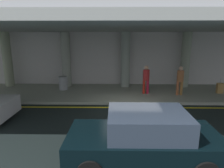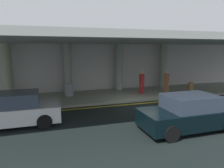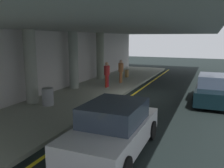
{
  "view_description": "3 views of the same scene",
  "coord_description": "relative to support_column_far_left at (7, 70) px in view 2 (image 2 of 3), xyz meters",
  "views": [
    {
      "loc": [
        -0.7,
        -8.91,
        3.4
      ],
      "look_at": [
        -0.86,
        1.58,
        0.98
      ],
      "focal_mm": 32.13,
      "sensor_mm": 36.0,
      "label": 1
    },
    {
      "loc": [
        -5.6,
        -11.02,
        3.4
      ],
      "look_at": [
        -1.36,
        2.07,
        1.09
      ],
      "focal_mm": 33.51,
      "sensor_mm": 36.0,
      "label": 2
    },
    {
      "loc": [
        -13.43,
        -3.74,
        3.4
      ],
      "look_at": [
        -1.16,
        1.37,
        0.86
      ],
      "focal_mm": 38.86,
      "sensor_mm": 36.0,
      "label": 3
    }
  ],
  "objects": [
    {
      "name": "car_silver",
      "position": [
        0.96,
        -5.67,
        -1.26
      ],
      "size": [
        4.1,
        1.92,
        1.5
      ],
      "rotation": [
        0.0,
        0.0,
        3.1
      ],
      "color": "#BABABF",
      "rests_on": "ground"
    },
    {
      "name": "person_waiting_for_ride",
      "position": [
        9.13,
        -1.85,
        -0.86
      ],
      "size": [
        0.38,
        0.38,
        1.68
      ],
      "rotation": [
        0.0,
        0.0,
        0.13
      ],
      "color": "#A01F13",
      "rests_on": "sidewalk"
    },
    {
      "name": "lane_stripe_yellow",
      "position": [
        8.0,
        -3.95,
        -1.97
      ],
      "size": [
        26.0,
        0.14,
        0.01
      ],
      "primitive_type": "cube",
      "color": "yellow",
      "rests_on": "ground"
    },
    {
      "name": "trash_bin_steel",
      "position": [
        3.97,
        -0.97,
        -1.4
      ],
      "size": [
        0.56,
        0.56,
        0.85
      ],
      "primitive_type": "cylinder",
      "color": "gray",
      "rests_on": "sidewalk"
    },
    {
      "name": "ceiling_overhang",
      "position": [
        8.0,
        -1.95,
        1.97
      ],
      "size": [
        28.0,
        13.2,
        0.3
      ],
      "primitive_type": "cube",
      "color": "#969A96",
      "rests_on": "support_column_far_left"
    },
    {
      "name": "suitcase_upright_primary",
      "position": [
        13.6,
        -1.7,
        -1.51
      ],
      "size": [
        0.36,
        0.22,
        0.9
      ],
      "rotation": [
        0.0,
        0.0,
        -0.43
      ],
      "color": "olive",
      "rests_on": "sidewalk"
    },
    {
      "name": "traveler_with_luggage",
      "position": [
        11.05,
        -2.13,
        -0.86
      ],
      "size": [
        0.38,
        0.38,
        1.68
      ],
      "rotation": [
        0.0,
        0.0,
        0.16
      ],
      "color": "#9E5432",
      "rests_on": "sidewalk"
    },
    {
      "name": "terminal_back_wall",
      "position": [
        8.0,
        0.8,
        -0.07
      ],
      "size": [
        26.0,
        0.3,
        3.8
      ],
      "primitive_type": "cube",
      "color": "#B9B5B3",
      "rests_on": "ground"
    },
    {
      "name": "sidewalk",
      "position": [
        8.0,
        -1.45,
        -1.9
      ],
      "size": [
        26.0,
        4.2,
        0.15
      ],
      "primitive_type": "cube",
      "color": "gray",
      "rests_on": "ground"
    },
    {
      "name": "support_column_right_mid",
      "position": [
        12.0,
        0.0,
        0.0
      ],
      "size": [
        0.6,
        0.6,
        3.65
      ],
      "primitive_type": "cylinder",
      "color": "gray",
      "rests_on": "sidewalk"
    },
    {
      "name": "car_black",
      "position": [
        8.1,
        -8.47,
        -1.26
      ],
      "size": [
        4.1,
        1.92,
        1.5
      ],
      "rotation": [
        0.0,
        0.0,
        0.05
      ],
      "color": "black",
      "rests_on": "ground"
    },
    {
      "name": "support_column_far_left",
      "position": [
        0.0,
        0.0,
        0.0
      ],
      "size": [
        0.6,
        0.6,
        3.65
      ],
      "primitive_type": "cylinder",
      "color": "gray",
      "rests_on": "sidewalk"
    },
    {
      "name": "support_column_center",
      "position": [
        8.0,
        0.0,
        0.0
      ],
      "size": [
        0.6,
        0.6,
        3.65
      ],
      "primitive_type": "cylinder",
      "color": "gray",
      "rests_on": "sidewalk"
    },
    {
      "name": "support_column_left_mid",
      "position": [
        4.0,
        0.0,
        0.0
      ],
      "size": [
        0.6,
        0.6,
        3.65
      ],
      "primitive_type": "cylinder",
      "color": "gray",
      "rests_on": "sidewalk"
    },
    {
      "name": "ground_plane",
      "position": [
        8.0,
        -4.55,
        -1.97
      ],
      "size": [
        60.0,
        60.0,
        0.0
      ],
      "primitive_type": "plane",
      "color": "black"
    }
  ]
}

